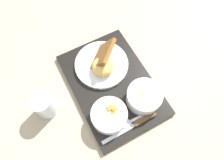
{
  "coord_description": "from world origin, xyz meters",
  "views": [
    {
      "loc": [
        -0.24,
        0.15,
        0.69
      ],
      "look_at": [
        0.0,
        0.0,
        0.05
      ],
      "focal_mm": 32.0,
      "sensor_mm": 36.0,
      "label": 1
    }
  ],
  "objects_px": {
    "bowl_salad": "(109,115)",
    "bowl_soup": "(144,97)",
    "glass_water": "(45,106)",
    "spoon": "(133,120)",
    "plate_main": "(102,63)",
    "knife": "(141,121)"
  },
  "relations": [
    {
      "from": "bowl_salad",
      "to": "bowl_soup",
      "type": "height_order",
      "value": "bowl_soup"
    },
    {
      "from": "bowl_salad",
      "to": "glass_water",
      "type": "relative_size",
      "value": 1.2
    },
    {
      "from": "bowl_salad",
      "to": "spoon",
      "type": "xyz_separation_m",
      "value": [
        -0.05,
        -0.06,
        -0.02
      ]
    },
    {
      "from": "bowl_soup",
      "to": "plate_main",
      "type": "xyz_separation_m",
      "value": [
        0.19,
        0.05,
        -0.01
      ]
    },
    {
      "from": "spoon",
      "to": "glass_water",
      "type": "relative_size",
      "value": 1.43
    },
    {
      "from": "bowl_salad",
      "to": "glass_water",
      "type": "distance_m",
      "value": 0.22
    },
    {
      "from": "bowl_soup",
      "to": "plate_main",
      "type": "distance_m",
      "value": 0.2
    },
    {
      "from": "bowl_salad",
      "to": "glass_water",
      "type": "height_order",
      "value": "glass_water"
    },
    {
      "from": "bowl_soup",
      "to": "spoon",
      "type": "height_order",
      "value": "bowl_soup"
    },
    {
      "from": "bowl_soup",
      "to": "spoon",
      "type": "distance_m",
      "value": 0.09
    },
    {
      "from": "bowl_salad",
      "to": "plate_main",
      "type": "relative_size",
      "value": 0.6
    },
    {
      "from": "plate_main",
      "to": "glass_water",
      "type": "xyz_separation_m",
      "value": [
        -0.04,
        0.25,
        0.01
      ]
    },
    {
      "from": "plate_main",
      "to": "spoon",
      "type": "distance_m",
      "value": 0.24
    },
    {
      "from": "plate_main",
      "to": "knife",
      "type": "height_order",
      "value": "plate_main"
    },
    {
      "from": "bowl_soup",
      "to": "plate_main",
      "type": "height_order",
      "value": "plate_main"
    },
    {
      "from": "bowl_soup",
      "to": "bowl_salad",
      "type": "bearing_deg",
      "value": 85.78
    },
    {
      "from": "knife",
      "to": "glass_water",
      "type": "relative_size",
      "value": 2.04
    },
    {
      "from": "plate_main",
      "to": "bowl_salad",
      "type": "bearing_deg",
      "value": 155.28
    },
    {
      "from": "spoon",
      "to": "knife",
      "type": "bearing_deg",
      "value": 142.72
    },
    {
      "from": "bowl_salad",
      "to": "bowl_soup",
      "type": "bearing_deg",
      "value": -94.22
    },
    {
      "from": "knife",
      "to": "glass_water",
      "type": "height_order",
      "value": "glass_water"
    },
    {
      "from": "plate_main",
      "to": "glass_water",
      "type": "relative_size",
      "value": 2.01
    }
  ]
}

